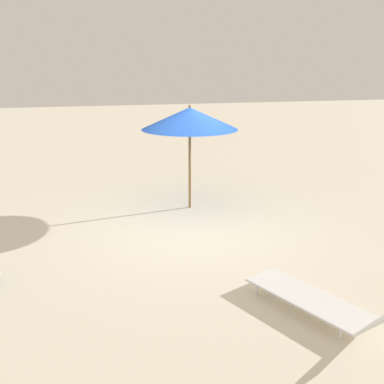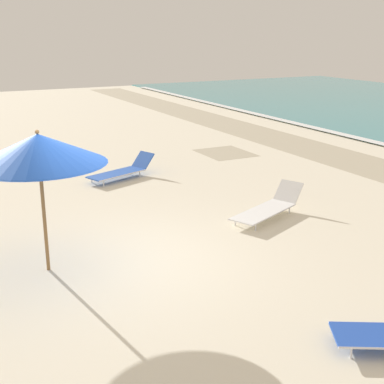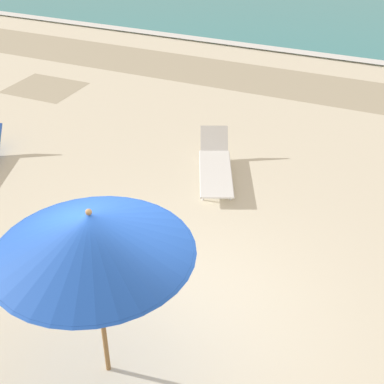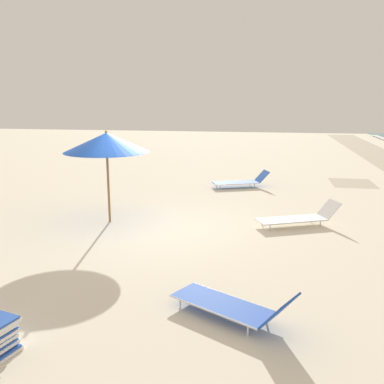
# 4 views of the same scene
# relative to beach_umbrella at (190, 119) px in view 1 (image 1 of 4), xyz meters

# --- Properties ---
(ground_plane) EXTENTS (60.00, 60.00, 0.16)m
(ground_plane) POSITION_rel_beach_umbrella_xyz_m (0.27, 1.11, -2.20)
(ground_plane) COLOR beige
(beach_umbrella) EXTENTS (2.21, 2.21, 2.44)m
(beach_umbrella) POSITION_rel_beach_umbrella_xyz_m (0.00, 0.00, 0.00)
(beach_umbrella) COLOR olive
(beach_umbrella) RESTS_ON ground_plane
(sun_lounger_near_water_right) EXTENTS (1.42, 2.23, 0.60)m
(sun_lounger_near_water_right) POSITION_rel_beach_umbrella_xyz_m (-0.53, 4.97, -1.90)
(sun_lounger_near_water_right) COLOR white
(sun_lounger_near_water_right) RESTS_ON ground_plane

